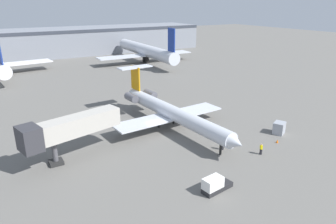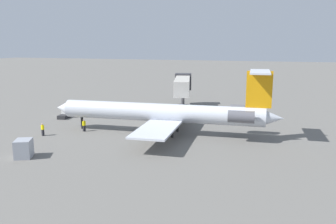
# 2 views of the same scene
# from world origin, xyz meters

# --- Properties ---
(ground_plane) EXTENTS (400.00, 400.00, 0.10)m
(ground_plane) POSITION_xyz_m (0.00, 0.00, -0.05)
(ground_plane) COLOR #66635E
(regional_jet) EXTENTS (20.89, 31.81, 8.82)m
(regional_jet) POSITION_xyz_m (3.58, 2.14, 3.02)
(regional_jet) COLOR silver
(regional_jet) RESTS_ON ground_plane
(jet_bridge) EXTENTS (14.48, 6.23, 6.28)m
(jet_bridge) POSITION_xyz_m (-14.61, -0.94, 4.58)
(jet_bridge) COLOR #B7B2A8
(jet_bridge) RESTS_ON ground_plane
(ground_crew_marshaller) EXTENTS (0.40, 0.47, 1.69)m
(ground_crew_marshaller) POSITION_xyz_m (9.56, -13.65, 0.86)
(ground_crew_marshaller) COLOR black
(ground_crew_marshaller) RESTS_ON ground_plane
(ground_crew_loader) EXTENTS (0.46, 0.36, 1.69)m
(ground_crew_loader) POSITION_xyz_m (5.78, -9.64, 0.86)
(ground_crew_loader) COLOR black
(ground_crew_loader) RESTS_ON ground_plane
(baggage_tug_lead) EXTENTS (4.15, 1.91, 1.90)m
(baggage_tug_lead) POSITION_xyz_m (-2.07, -17.55, 0.84)
(baggage_tug_lead) COLOR #262628
(baggage_tug_lead) RESTS_ON ground_plane
(cargo_container_uld) EXTENTS (2.57, 2.38, 1.99)m
(cargo_container_uld) POSITION_xyz_m (17.84, -9.79, 0.99)
(cargo_container_uld) COLOR #999EA8
(cargo_container_uld) RESTS_ON ground_plane
(traffic_cone_near) EXTENTS (0.36, 0.36, 0.55)m
(traffic_cone_near) POSITION_xyz_m (14.76, -12.18, 0.28)
(traffic_cone_near) COLOR orange
(traffic_cone_near) RESTS_ON ground_plane
(terminal_building) EXTENTS (134.15, 22.35, 10.54)m
(terminal_building) POSITION_xyz_m (0.00, 93.64, 5.28)
(terminal_building) COLOR gray
(terminal_building) RESTS_ON ground_plane
(parked_airliner_west_mid) EXTENTS (35.28, 41.89, 13.47)m
(parked_airliner_west_mid) POSITION_xyz_m (27.96, 58.99, 4.33)
(parked_airliner_west_mid) COLOR silver
(parked_airliner_west_mid) RESTS_ON ground_plane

